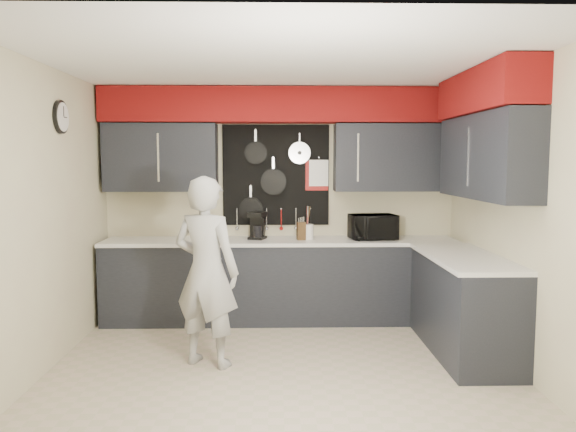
{
  "coord_description": "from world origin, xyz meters",
  "views": [
    {
      "loc": [
        -0.06,
        -4.73,
        1.79
      ],
      "look_at": [
        0.06,
        0.5,
        1.27
      ],
      "focal_mm": 35.0,
      "sensor_mm": 36.0,
      "label": 1
    }
  ],
  "objects_px": {
    "knife_block": "(301,231)",
    "person": "(206,272)",
    "coffee_maker": "(257,225)",
    "microwave": "(373,227)",
    "utensil_crock": "(308,232)"
  },
  "relations": [
    {
      "from": "utensil_crock",
      "to": "coffee_maker",
      "type": "relative_size",
      "value": 0.56
    },
    {
      "from": "person",
      "to": "coffee_maker",
      "type": "bearing_deg",
      "value": -82.84
    },
    {
      "from": "microwave",
      "to": "coffee_maker",
      "type": "bearing_deg",
      "value": 169.02
    },
    {
      "from": "coffee_maker",
      "to": "knife_block",
      "type": "bearing_deg",
      "value": 5.01
    },
    {
      "from": "microwave",
      "to": "knife_block",
      "type": "relative_size",
      "value": 2.52
    },
    {
      "from": "coffee_maker",
      "to": "microwave",
      "type": "bearing_deg",
      "value": 14.79
    },
    {
      "from": "knife_block",
      "to": "person",
      "type": "xyz_separation_m",
      "value": [
        -0.89,
        -1.32,
        -0.19
      ]
    },
    {
      "from": "microwave",
      "to": "coffee_maker",
      "type": "distance_m",
      "value": 1.29
    },
    {
      "from": "knife_block",
      "to": "utensil_crock",
      "type": "relative_size",
      "value": 1.17
    },
    {
      "from": "person",
      "to": "microwave",
      "type": "bearing_deg",
      "value": -118.22
    },
    {
      "from": "coffee_maker",
      "to": "person",
      "type": "height_order",
      "value": "person"
    },
    {
      "from": "knife_block",
      "to": "person",
      "type": "height_order",
      "value": "person"
    },
    {
      "from": "knife_block",
      "to": "coffee_maker",
      "type": "relative_size",
      "value": 0.66
    },
    {
      "from": "microwave",
      "to": "knife_block",
      "type": "xyz_separation_m",
      "value": [
        -0.8,
        -0.05,
        -0.04
      ]
    },
    {
      "from": "knife_block",
      "to": "coffee_maker",
      "type": "distance_m",
      "value": 0.5
    }
  ]
}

